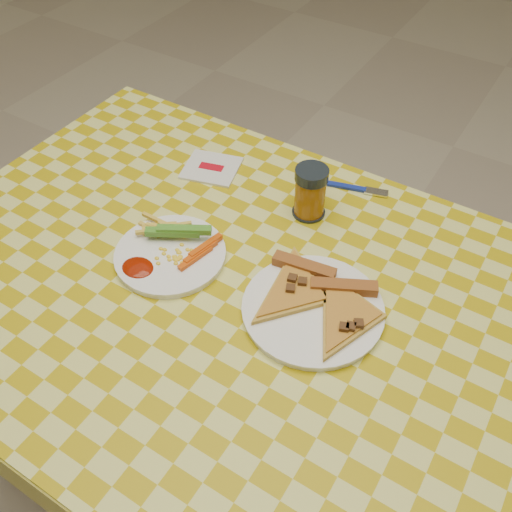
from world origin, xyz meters
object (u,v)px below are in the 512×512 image
(plate_left, at_px, (170,256))
(table, at_px, (237,315))
(drink_glass, at_px, (310,192))
(plate_right, at_px, (313,310))

(plate_left, bearing_deg, table, 0.10)
(plate_left, height_order, drink_glass, drink_glass)
(table, bearing_deg, plate_left, -179.90)
(plate_left, xyz_separation_m, plate_right, (0.29, 0.03, 0.00))
(plate_left, relative_size, drink_glass, 1.88)
(table, relative_size, plate_left, 6.21)
(table, height_order, plate_left, plate_left)
(plate_right, height_order, drink_glass, drink_glass)
(drink_glass, bearing_deg, table, -92.76)
(table, xyz_separation_m, drink_glass, (0.01, 0.25, 0.13))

